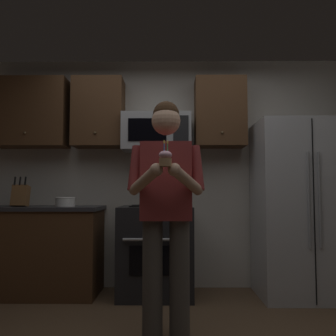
% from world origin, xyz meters
% --- Properties ---
extents(wall_back, '(4.40, 0.10, 2.60)m').
position_xyz_m(wall_back, '(0.00, 1.75, 1.30)').
color(wall_back, beige).
rests_on(wall_back, ground).
extents(oven_range, '(0.76, 0.70, 0.93)m').
position_xyz_m(oven_range, '(-0.15, 1.36, 0.46)').
color(oven_range, black).
rests_on(oven_range, ground).
extents(microwave, '(0.74, 0.41, 0.40)m').
position_xyz_m(microwave, '(-0.15, 1.48, 1.72)').
color(microwave, '#9EA0A5').
extents(refrigerator, '(0.90, 0.75, 1.80)m').
position_xyz_m(refrigerator, '(1.35, 1.32, 0.90)').
color(refrigerator, '#B7BABF').
rests_on(refrigerator, ground).
extents(cabinet_row_upper, '(2.78, 0.36, 0.76)m').
position_xyz_m(cabinet_row_upper, '(-0.72, 1.53, 1.95)').
color(cabinet_row_upper, '#4C301C').
extents(counter_left, '(1.44, 0.66, 0.92)m').
position_xyz_m(counter_left, '(-1.45, 1.38, 0.46)').
color(counter_left, '#4C301C').
rests_on(counter_left, ground).
extents(knife_block, '(0.16, 0.15, 0.32)m').
position_xyz_m(knife_block, '(-1.57, 1.33, 1.03)').
color(knife_block, brown).
rests_on(knife_block, counter_left).
extents(bowl_large_white, '(0.21, 0.21, 0.10)m').
position_xyz_m(bowl_large_white, '(-1.10, 1.34, 0.97)').
color(bowl_large_white, white).
rests_on(bowl_large_white, counter_left).
extents(person, '(0.60, 0.48, 1.76)m').
position_xyz_m(person, '(-0.03, 0.23, 1.00)').
color(person, '#4C4742').
rests_on(person, ground).
extents(cupcake, '(0.09, 0.09, 0.17)m').
position_xyz_m(cupcake, '(-0.03, -0.10, 1.29)').
color(cupcake, '#A87F56').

